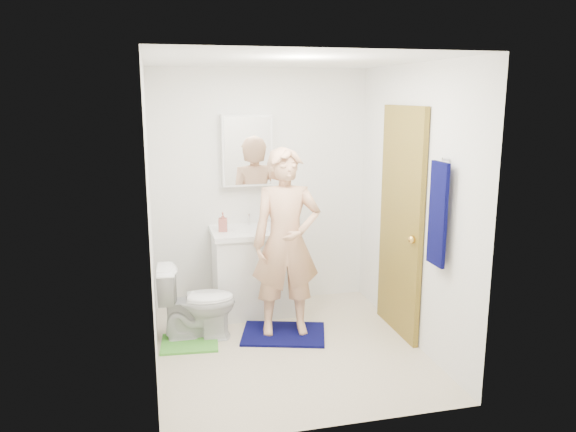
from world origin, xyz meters
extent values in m
cube|color=beige|center=(0.00, 0.00, -0.01)|extent=(2.20, 2.40, 0.02)
cube|color=white|center=(0.00, 0.00, 2.41)|extent=(2.20, 2.40, 0.02)
cube|color=white|center=(0.00, 1.21, 1.20)|extent=(2.20, 0.02, 2.40)
cube|color=white|center=(0.00, -1.21, 1.20)|extent=(2.20, 0.02, 2.40)
cube|color=white|center=(-1.11, 0.00, 1.20)|extent=(0.02, 2.40, 2.40)
cube|color=white|center=(1.11, 0.00, 1.20)|extent=(0.02, 2.40, 2.40)
cube|color=white|center=(-0.15, 0.91, 0.40)|extent=(0.75, 0.55, 0.80)
cube|color=white|center=(-0.15, 0.91, 0.83)|extent=(0.79, 0.59, 0.05)
cylinder|color=white|center=(-0.15, 0.91, 0.84)|extent=(0.40, 0.40, 0.03)
cylinder|color=silver|center=(-0.15, 1.09, 0.91)|extent=(0.03, 0.03, 0.12)
cube|color=white|center=(-0.15, 1.14, 1.60)|extent=(0.50, 0.12, 0.70)
cube|color=white|center=(-0.15, 1.08, 1.60)|extent=(0.46, 0.01, 0.66)
cube|color=olive|center=(1.07, 0.15, 1.02)|extent=(0.05, 0.80, 2.05)
sphere|color=gold|center=(1.03, -0.17, 0.95)|extent=(0.07, 0.07, 0.07)
cube|color=#06073F|center=(1.03, -0.57, 1.25)|extent=(0.03, 0.24, 0.80)
cylinder|color=silver|center=(1.07, -0.57, 1.67)|extent=(0.06, 0.02, 0.02)
imported|color=white|center=(-0.74, 0.40, 0.34)|extent=(0.69, 0.42, 0.68)
cube|color=#06073F|center=(0.02, 0.28, 0.01)|extent=(0.86, 0.72, 0.02)
cube|color=#51AE3A|center=(-0.82, 0.29, 0.01)|extent=(0.52, 0.46, 0.02)
imported|color=#AA5A4F|center=(-0.43, 0.90, 0.94)|extent=(0.10, 0.10, 0.19)
imported|color=#794394|center=(0.15, 1.04, 0.90)|extent=(0.14, 0.14, 0.10)
imported|color=tan|center=(0.05, 0.31, 0.86)|extent=(0.65, 0.46, 1.68)
camera|label=1|loc=(-1.06, -4.35, 2.14)|focal=35.00mm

